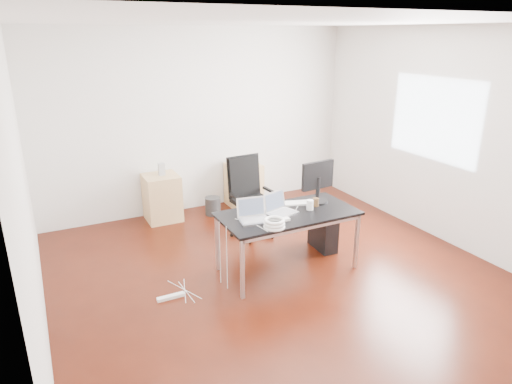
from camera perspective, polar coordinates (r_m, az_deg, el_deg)
name	(u,v)px	position (r m, az deg, el deg)	size (l,w,h in m)	color
room_shell	(281,159)	(4.98, 3.20, 4.20)	(5.00, 5.00, 5.00)	#340E05
desk	(288,217)	(5.32, 4.01, -3.11)	(1.60, 0.80, 0.73)	black
office_chair	(249,193)	(6.31, -0.85, -0.08)	(0.51, 0.53, 1.08)	black
filing_cabinet_left	(162,198)	(7.01, -11.66, -0.69)	(0.50, 0.50, 0.70)	tan
filing_cabinet_right	(244,185)	(7.44, -1.55, 0.90)	(0.50, 0.50, 0.70)	tan
pc_tower	(323,233)	(6.06, 8.37, -5.06)	(0.20, 0.45, 0.44)	black
wastebasket	(213,206)	(7.15, -5.42, -1.75)	(0.24, 0.24, 0.28)	black
power_strip	(171,297)	(5.10, -10.59, -12.76)	(0.30, 0.06, 0.04)	white
laptop_left	(254,215)	(5.07, -0.31, -2.89)	(0.37, 0.31, 0.23)	silver
laptop_right	(280,208)	(5.26, 2.96, -2.03)	(0.39, 0.34, 0.23)	silver
monitor	(318,180)	(5.58, 7.71, 1.55)	(0.45, 0.26, 0.51)	black
keyboard	(292,203)	(5.55, 4.55, -1.42)	(0.44, 0.14, 0.02)	white
cup_white	(310,205)	(5.38, 6.75, -1.62)	(0.08, 0.08, 0.12)	white
cup_brown	(316,202)	(5.50, 7.46, -1.27)	(0.08, 0.08, 0.10)	#4F341B
cable_coil	(274,224)	(4.85, 2.30, -3.97)	(0.24, 0.24, 0.11)	white
power_adapter	(286,219)	(5.08, 3.80, -3.39)	(0.07, 0.07, 0.03)	white
speaker	(162,169)	(6.88, -11.73, 2.80)	(0.09, 0.08, 0.18)	#9E9E9E
navy_garment	(244,162)	(7.30, -1.55, 3.77)	(0.30, 0.24, 0.09)	black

